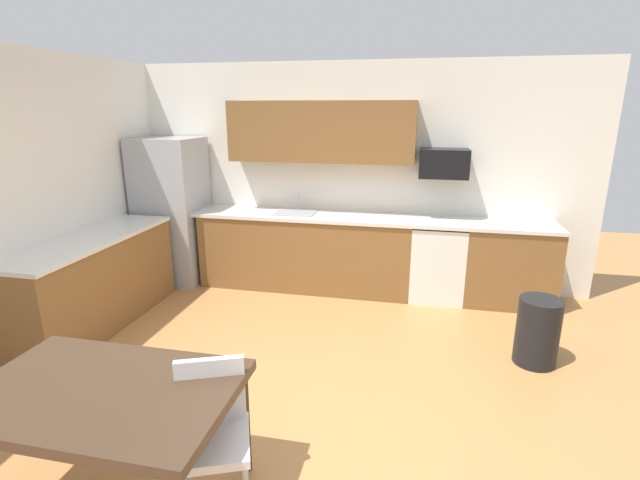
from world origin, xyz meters
The scene contains 16 objects.
ground_plane centered at (0.00, 0.00, 0.00)m, with size 12.00×12.00×0.00m, color #B77F47.
wall_back centered at (0.00, 2.65, 1.35)m, with size 5.80×0.10×2.70m, color white.
cabinet_run_back centered at (-0.46, 2.30, 0.45)m, with size 2.57×0.60×0.90m, color brown.
cabinet_run_back_right centered at (1.91, 2.30, 0.45)m, with size 0.98×0.60×0.90m, color brown.
cabinet_run_left centered at (-2.30, 0.80, 0.45)m, with size 0.60×2.00×0.90m, color brown.
countertop_back centered at (0.00, 2.30, 0.92)m, with size 4.80×0.64×0.04m, color silver.
countertop_left centered at (-2.30, 0.80, 0.92)m, with size 0.64×2.00×0.04m, color silver.
upper_cabinets_back centered at (-0.30, 2.43, 1.90)m, with size 2.20×0.34×0.70m, color brown.
refrigerator centered at (-2.18, 2.22, 0.91)m, with size 0.76×0.70×1.82m, color #9EA0A5.
oven_range centered at (1.12, 2.30, 0.46)m, with size 0.60×0.60×0.91m.
microwave centered at (1.12, 2.40, 1.57)m, with size 0.54×0.36×0.32m, color black.
sink_basin centered at (-0.59, 2.30, 0.88)m, with size 0.48×0.40×0.14m, color #A5A8AD.
sink_faucet centered at (-0.59, 2.48, 1.04)m, with size 0.02×0.02×0.24m, color #B2B5BA.
dining_table centered at (-0.72, -1.16, 0.68)m, with size 1.40×0.90×0.75m.
chair_near_table centered at (-0.17, -1.03, 0.50)m, with size 0.52×0.52×0.85m.
trash_bin centered at (1.95, 0.96, 0.30)m, with size 0.36×0.36×0.60m, color black.
Camera 1 is at (0.86, -3.00, 2.18)m, focal length 26.01 mm.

